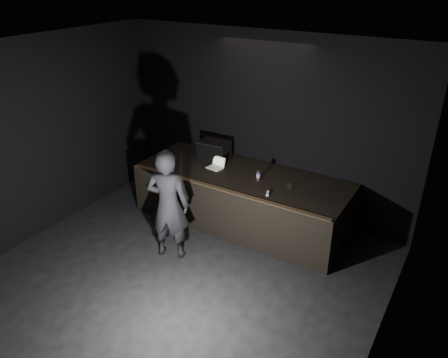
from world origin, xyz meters
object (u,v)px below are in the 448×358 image
laptop (217,165)px  beer_can (258,176)px  stage_riser (242,198)px  stage_monitor (214,151)px  person (168,205)px

laptop → beer_can: 0.93m
stage_riser → laptop: bearing=178.1°
stage_monitor → beer_can: size_ratio=3.47×
stage_monitor → laptop: bearing=-54.0°
stage_riser → laptop: laptop is taller
laptop → person: bearing=-78.8°
person → stage_monitor: bearing=-100.2°
stage_riser → laptop: (-0.58, 0.02, 0.55)m
stage_monitor → beer_can: stage_monitor is taller
stage_riser → person: 1.73m
stage_riser → stage_monitor: bearing=158.9°
stage_monitor → person: bearing=-83.8°
stage_riser → stage_monitor: 1.12m
beer_can → stage_monitor: bearing=162.9°
stage_riser → stage_monitor: stage_monitor is taller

